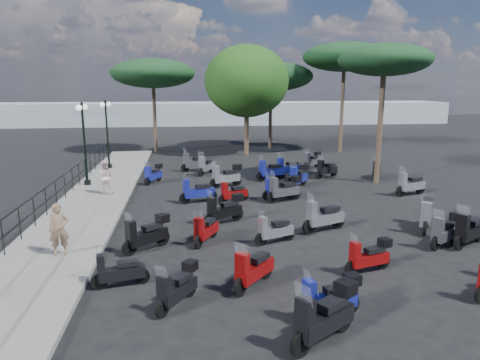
{
  "coord_description": "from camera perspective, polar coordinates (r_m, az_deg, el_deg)",
  "views": [
    {
      "loc": [
        -2.35,
        -16.18,
        5.06
      ],
      "look_at": [
        -0.07,
        1.46,
        1.2
      ],
      "focal_mm": 32.0,
      "sensor_mm": 36.0,
      "label": 1
    }
  ],
  "objects": [
    {
      "name": "pine_3",
      "position": [
        23.83,
        18.71,
        14.84
      ],
      "size": [
        4.74,
        4.74,
        7.27
      ],
      "color": "#38281E",
      "rests_on": "ground"
    },
    {
      "name": "scooter_3",
      "position": [
        16.22,
        -2.08,
        -3.99
      ],
      "size": [
        1.6,
        1.04,
        1.4
      ],
      "rotation": [
        0.0,
        0.0,
        2.08
      ],
      "color": "black",
      "rests_on": "ground"
    },
    {
      "name": "railing",
      "position": [
        20.18,
        -22.86,
        -0.64
      ],
      "size": [
        0.04,
        26.04,
        1.1
      ],
      "color": "black",
      "rests_on": "sidewalk"
    },
    {
      "name": "scooter_8",
      "position": [
        14.26,
        -4.62,
        -6.69
      ],
      "size": [
        0.91,
        1.44,
        1.27
      ],
      "rotation": [
        0.0,
        0.0,
        2.64
      ],
      "color": "black",
      "rests_on": "ground"
    },
    {
      "name": "pine_0",
      "position": [
        36.2,
        4.15,
        13.58
      ],
      "size": [
        6.89,
        6.89,
        7.14
      ],
      "color": "#38281E",
      "rests_on": "ground"
    },
    {
      "name": "scooter_30",
      "position": [
        24.76,
        6.42,
        1.57
      ],
      "size": [
        1.77,
        0.88,
        1.47
      ],
      "rotation": [
        0.0,
        0.0,
        1.93
      ],
      "color": "black",
      "rests_on": "ground"
    },
    {
      "name": "pedestrian_far",
      "position": [
        21.04,
        -17.57,
        0.38
      ],
      "size": [
        0.79,
        0.62,
        1.59
      ],
      "primitive_type": "imported",
      "rotation": [
        0.0,
        0.0,
        3.11
      ],
      "color": "beige",
      "rests_on": "sidewalk"
    },
    {
      "name": "pine_2",
      "position": [
        34.41,
        -11.54,
        13.74
      ],
      "size": [
        6.43,
        6.43,
        7.25
      ],
      "color": "#38281E",
      "rests_on": "ground"
    },
    {
      "name": "scooter_9",
      "position": [
        19.2,
        -5.71,
        -1.59
      ],
      "size": [
        1.73,
        0.76,
        1.41
      ],
      "rotation": [
        0.0,
        0.0,
        1.86
      ],
      "color": "black",
      "rests_on": "ground"
    },
    {
      "name": "ground",
      "position": [
        17.11,
        0.87,
        -4.96
      ],
      "size": [
        120.0,
        120.0,
        0.0
      ],
      "primitive_type": "plane",
      "color": "black",
      "rests_on": "ground"
    },
    {
      "name": "scooter_14",
      "position": [
        15.61,
        11.06,
        -4.91
      ],
      "size": [
        1.79,
        0.91,
        1.49
      ],
      "rotation": [
        0.0,
        0.0,
        1.94
      ],
      "color": "black",
      "rests_on": "ground"
    },
    {
      "name": "lamp_post_1",
      "position": [
        23.02,
        -20.06,
        5.23
      ],
      "size": [
        0.36,
        1.24,
        4.2
      ],
      "rotation": [
        0.0,
        0.0,
        -0.07
      ],
      "color": "black",
      "rests_on": "sidewalk"
    },
    {
      "name": "broadleaf_tree",
      "position": [
        32.47,
        0.89,
        13.01
      ],
      "size": [
        6.25,
        6.25,
        8.16
      ],
      "color": "#38281E",
      "rests_on": "ground"
    },
    {
      "name": "lamp_post_2",
      "position": [
        27.58,
        -17.31,
        6.42
      ],
      "size": [
        0.49,
        1.21,
        4.16
      ],
      "rotation": [
        0.0,
        0.0,
        -0.22
      ],
      "color": "black",
      "rests_on": "sidewalk"
    },
    {
      "name": "scooter_21",
      "position": [
        19.4,
        5.96,
        -1.25
      ],
      "size": [
        1.75,
        0.96,
        1.47
      ],
      "rotation": [
        0.0,
        0.0,
        1.97
      ],
      "color": "black",
      "rests_on": "ground"
    },
    {
      "name": "scooter_17",
      "position": [
        22.12,
        -1.85,
        0.49
      ],
      "size": [
        1.75,
        0.99,
        1.48
      ],
      "rotation": [
        0.0,
        0.0,
        1.99
      ],
      "color": "black",
      "rests_on": "ground"
    },
    {
      "name": "scooter_7",
      "position": [
        11.2,
        1.77,
        -11.88
      ],
      "size": [
        1.25,
        1.37,
        1.39
      ],
      "rotation": [
        0.0,
        0.0,
        2.41
      ],
      "color": "black",
      "rests_on": "ground"
    },
    {
      "name": "scooter_5",
      "position": [
        25.32,
        -4.56,
        1.85
      ],
      "size": [
        1.07,
        1.65,
        1.46
      ],
      "rotation": [
        0.0,
        0.0,
        2.62
      ],
      "color": "black",
      "rests_on": "ground"
    },
    {
      "name": "scooter_29",
      "position": [
        27.57,
        9.59,
        2.56
      ],
      "size": [
        1.41,
        1.18,
        1.34
      ],
      "rotation": [
        0.0,
        0.0,
        2.24
      ],
      "color": "black",
      "rests_on": "ground"
    },
    {
      "name": "scooter_4",
      "position": [
        23.44,
        -11.48,
        0.73
      ],
      "size": [
        0.92,
        1.47,
        1.28
      ],
      "rotation": [
        0.0,
        0.0,
        2.66
      ],
      "color": "black",
      "rests_on": "ground"
    },
    {
      "name": "scooter_6",
      "position": [
        9.13,
        11.21,
        -17.49
      ],
      "size": [
        1.65,
        1.2,
        1.5
      ],
      "rotation": [
        0.0,
        0.0,
        2.16
      ],
      "color": "black",
      "rests_on": "ground"
    },
    {
      "name": "scooter_26",
      "position": [
        15.8,
        28.33,
        -5.98
      ],
      "size": [
        1.69,
        1.06,
        1.49
      ],
      "rotation": [
        0.0,
        0.0,
        2.07
      ],
      "color": "black",
      "rests_on": "ground"
    },
    {
      "name": "distant_hills",
      "position": [
        61.33,
        -5.22,
        8.86
      ],
      "size": [
        70.0,
        8.0,
        3.0
      ],
      "primitive_type": "cube",
      "color": "gray",
      "rests_on": "ground"
    },
    {
      "name": "scooter_2",
      "position": [
        13.9,
        -12.33,
        -7.08
      ],
      "size": [
        1.46,
        1.24,
        1.39
      ],
      "rotation": [
        0.0,
        0.0,
        2.25
      ],
      "color": "black",
      "rests_on": "ground"
    },
    {
      "name": "scooter_11",
      "position": [
        26.46,
        -6.13,
        2.27
      ],
      "size": [
        1.73,
        0.96,
        1.47
      ],
      "rotation": [
        0.0,
        0.0,
        2.0
      ],
      "color": "black",
      "rests_on": "ground"
    },
    {
      "name": "scooter_25",
      "position": [
        15.44,
        25.78,
        -6.17
      ],
      "size": [
        1.51,
        1.04,
        1.35
      ],
      "rotation": [
        0.0,
        0.0,
        2.12
      ],
      "color": "black",
      "rests_on": "ground"
    },
    {
      "name": "scooter_13",
      "position": [
        14.25,
        4.59,
        -6.76
      ],
      "size": [
        1.47,
        0.76,
        1.23
      ],
      "rotation": [
        0.0,
        0.0,
        1.95
      ],
      "color": "black",
      "rests_on": "ground"
    },
    {
      "name": "scooter_20",
      "position": [
        16.87,
        23.61,
        -4.27
      ],
      "size": [
        1.19,
        1.65,
        1.49
      ],
      "rotation": [
        0.0,
        0.0,
        2.56
      ],
      "color": "black",
      "rests_on": "ground"
    },
    {
      "name": "scooter_1",
      "position": [
        10.44,
        -8.38,
        -14.03
      ],
      "size": [
        1.01,
        1.33,
        1.22
      ],
      "rotation": [
        0.0,
        0.0,
        2.53
      ],
      "color": "black",
      "rests_on": "ground"
    },
    {
      "name": "scooter_23",
      "position": [
        24.85,
        11.44,
        1.38
      ],
      "size": [
        1.55,
        1.01,
        1.38
      ],
      "rotation": [
        0.0,
        0.0,
        2.1
      ],
      "color": "black",
      "rests_on": "ground"
    },
    {
      "name": "scooter_16",
      "position": [
        22.21,
        7.83,
        0.42
      ],
      "size": [
        1.34,
        1.51,
        1.47
      ],
      "rotation": [
        0.0,
        0.0,
        2.43
      ],
      "color": "black",
      "rests_on": "ground"
    },
    {
      "name": "woman",
      "position": [
        13.81,
        -22.99,
        -6.13
      ],
      "size": [
        0.66,
        0.52,
        1.58
      ],
      "primitive_type": "imported",
      "rotation": [
        0.0,
        0.0,
        0.28
      ],
      "color": "brown",
      "rests_on": "sidewalk"
    },
    {
      "name": "scooter_15",
      "position": [
        19.8,
        5.18,
        -1.14
      ],
      "size": [
        1.59,
        0.76,
        1.31
      ],
      "rotation": [
        0.0,
        0.0,
        1.89
      ],
      "color": "black",
      "rests_on": "ground"
    },
    {
      "name": "scooter_0",
      "position": [
        11.67,
        -15.85,
        -11.71
      ],
      "size": [
        1.48,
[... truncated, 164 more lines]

